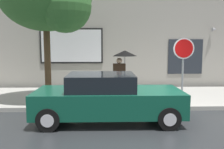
# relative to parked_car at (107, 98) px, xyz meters

# --- Properties ---
(ground_plane) EXTENTS (60.00, 60.00, 0.00)m
(ground_plane) POSITION_rel_parked_car_xyz_m (1.45, 0.07, -0.71)
(ground_plane) COLOR #282B2D
(sidewalk) EXTENTS (20.00, 4.00, 0.15)m
(sidewalk) POSITION_rel_parked_car_xyz_m (1.45, 3.07, -0.64)
(sidewalk) COLOR #A3A099
(sidewalk) RESTS_ON ground
(building_facade) EXTENTS (20.00, 0.67, 7.00)m
(building_facade) POSITION_rel_parked_car_xyz_m (1.43, 5.57, 2.77)
(building_facade) COLOR #9E998E
(building_facade) RESTS_ON ground
(parked_car) EXTENTS (4.36, 1.89, 1.45)m
(parked_car) POSITION_rel_parked_car_xyz_m (0.00, 0.00, 0.00)
(parked_car) COLOR #0F4C38
(parked_car) RESTS_ON ground
(pedestrian_with_umbrella) EXTENTS (0.96, 0.96, 1.95)m
(pedestrian_with_umbrella) POSITION_rel_parked_car_xyz_m (0.65, 2.31, 0.97)
(pedestrian_with_umbrella) COLOR black
(pedestrian_with_umbrella) RESTS_ON sidewalk
(stop_sign) EXTENTS (0.76, 0.10, 2.41)m
(stop_sign) POSITION_rel_parked_car_xyz_m (2.78, 1.53, 1.14)
(stop_sign) COLOR gray
(stop_sign) RESTS_ON sidewalk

